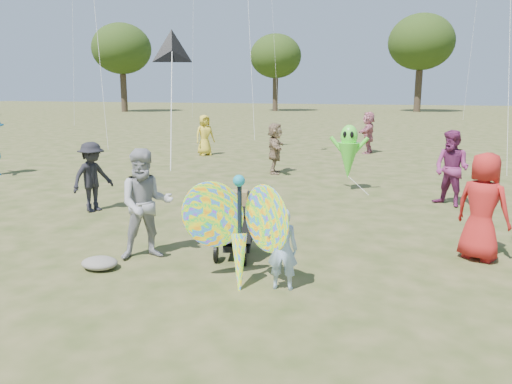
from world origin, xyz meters
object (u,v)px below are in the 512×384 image
at_px(adult_man, 146,204).
at_px(crowd_d, 275,148).
at_px(crowd_g, 205,135).
at_px(child_girl, 282,249).
at_px(crowd_a, 483,207).
at_px(butterfly_kite, 239,231).
at_px(jogging_stroller, 239,219).
at_px(crowd_e, 451,169).
at_px(crowd_j, 368,133).
at_px(crowd_b, 92,177).
at_px(alien_kite, 348,154).

xyz_separation_m(adult_man, crowd_d, (-0.25, 8.40, -0.08)).
bearing_deg(crowd_g, child_girl, -111.04).
relative_size(crowd_a, butterfly_kite, 0.98).
bearing_deg(butterfly_kite, crowd_a, 33.67).
bearing_deg(adult_man, butterfly_kite, -53.10).
height_order(adult_man, jogging_stroller, adult_man).
distance_m(child_girl, crowd_g, 13.93).
bearing_deg(crowd_e, jogging_stroller, -88.88).
bearing_deg(crowd_a, butterfly_kite, 64.08).
bearing_deg(crowd_j, crowd_b, -16.31).
xyz_separation_m(crowd_b, butterfly_kite, (4.47, -3.00, 0.01)).
bearing_deg(jogging_stroller, crowd_d, 86.57).
bearing_deg(jogging_stroller, crowd_j, 72.07).
relative_size(child_girl, crowd_g, 0.70).
height_order(adult_man, crowd_b, adult_man).
height_order(crowd_a, crowd_b, crowd_a).
bearing_deg(jogging_stroller, crowd_a, 0.33).
relative_size(crowd_e, alien_kite, 1.00).
bearing_deg(crowd_e, crowd_d, -174.69).
bearing_deg(crowd_e, butterfly_kite, -80.01).
bearing_deg(crowd_b, crowd_e, -49.32).
bearing_deg(crowd_b, butterfly_kite, -104.50).
height_order(child_girl, crowd_a, crowd_a).
bearing_deg(crowd_d, crowd_g, 35.93).
bearing_deg(crowd_j, crowd_d, -15.85).
distance_m(crowd_g, crowd_j, 6.73).
bearing_deg(crowd_e, child_girl, -75.47).
bearing_deg(crowd_e, crowd_a, -49.38).
bearing_deg(jogging_stroller, alien_kite, 65.60).
height_order(adult_man, butterfly_kite, adult_man).
relative_size(adult_man, crowd_a, 1.03).
bearing_deg(alien_kite, crowd_j, 91.71).
bearing_deg(crowd_j, jogging_stroller, 2.39).
distance_m(crowd_b, alien_kite, 6.39).
distance_m(adult_man, crowd_a, 5.26).
relative_size(crowd_b, crowd_g, 0.94).
height_order(crowd_a, crowd_j, crowd_j).
relative_size(crowd_d, jogging_stroller, 1.44).
bearing_deg(butterfly_kite, crowd_j, 88.84).
xyz_separation_m(crowd_d, alien_kite, (2.57, -2.06, 0.17)).
xyz_separation_m(crowd_j, alien_kite, (0.24, -8.04, 0.11)).
relative_size(crowd_b, jogging_stroller, 1.37).
distance_m(butterfly_kite, alien_kite, 6.99).
relative_size(child_girl, jogging_stroller, 1.01).
xyz_separation_m(crowd_d, jogging_stroller, (1.60, -7.86, -0.19)).
height_order(crowd_a, crowd_d, crowd_a).
distance_m(adult_man, alien_kite, 6.75).
relative_size(child_girl, alien_kite, 0.65).
relative_size(crowd_a, crowd_g, 1.05).
bearing_deg(alien_kite, adult_man, -110.09).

